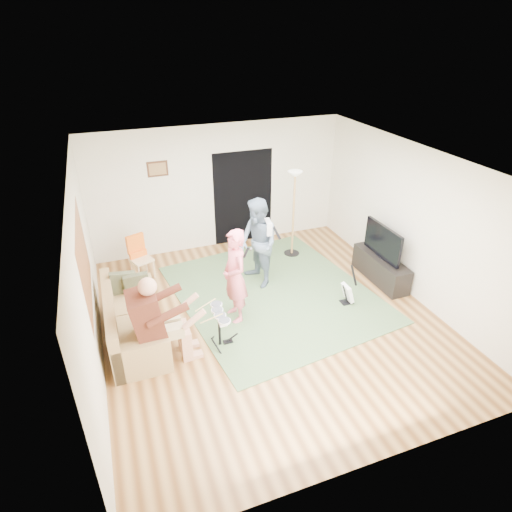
# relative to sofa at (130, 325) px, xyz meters

# --- Properties ---
(floor) EXTENTS (6.00, 6.00, 0.00)m
(floor) POSITION_rel_sofa_xyz_m (2.29, -0.26, -0.27)
(floor) COLOR brown
(floor) RESTS_ON ground
(walls) EXTENTS (5.50, 6.00, 2.70)m
(walls) POSITION_rel_sofa_xyz_m (2.29, -0.26, 1.08)
(walls) COLOR beige
(walls) RESTS_ON floor
(ceiling) EXTENTS (6.00, 6.00, 0.00)m
(ceiling) POSITION_rel_sofa_xyz_m (2.29, -0.26, 2.43)
(ceiling) COLOR white
(ceiling) RESTS_ON walls
(window_blinds) EXTENTS (0.00, 2.05, 2.05)m
(window_blinds) POSITION_rel_sofa_xyz_m (-0.45, -0.06, 1.28)
(window_blinds) COLOR brown
(window_blinds) RESTS_ON walls
(doorway) EXTENTS (2.10, 0.00, 2.10)m
(doorway) POSITION_rel_sofa_xyz_m (2.84, 2.73, 0.78)
(doorway) COLOR black
(doorway) RESTS_ON walls
(picture_frame) EXTENTS (0.42, 0.03, 0.32)m
(picture_frame) POSITION_rel_sofa_xyz_m (1.04, 2.73, 1.63)
(picture_frame) COLOR #3F2314
(picture_frame) RESTS_ON walls
(area_rug) EXTENTS (3.78, 4.19, 0.02)m
(area_rug) POSITION_rel_sofa_xyz_m (2.64, 0.40, -0.26)
(area_rug) COLOR #48673E
(area_rug) RESTS_ON floor
(sofa) EXTENTS (0.83, 2.00, 0.81)m
(sofa) POSITION_rel_sofa_xyz_m (0.00, 0.00, 0.00)
(sofa) COLOR #A68553
(sofa) RESTS_ON floor
(drummer) EXTENTS (0.94, 0.52, 1.44)m
(drummer) POSITION_rel_sofa_xyz_m (0.43, -0.65, 0.29)
(drummer) COLOR #562518
(drummer) RESTS_ON sofa
(drum_kit) EXTENTS (0.35, 0.63, 0.65)m
(drum_kit) POSITION_rel_sofa_xyz_m (1.29, -0.65, 0.01)
(drum_kit) COLOR black
(drum_kit) RESTS_ON floor
(singer) EXTENTS (0.45, 0.63, 1.65)m
(singer) POSITION_rel_sofa_xyz_m (1.75, -0.05, 0.56)
(singer) COLOR #E86478
(singer) RESTS_ON floor
(microphone) EXTENTS (0.06, 0.06, 0.24)m
(microphone) POSITION_rel_sofa_xyz_m (1.95, -0.05, 0.96)
(microphone) COLOR black
(microphone) RESTS_ON singer
(guitarist) EXTENTS (0.79, 0.94, 1.73)m
(guitarist) POSITION_rel_sofa_xyz_m (2.49, 0.85, 0.59)
(guitarist) COLOR slate
(guitarist) RESTS_ON floor
(guitar_held) EXTENTS (0.22, 0.61, 0.26)m
(guitar_held) POSITION_rel_sofa_xyz_m (2.69, 0.85, 0.90)
(guitar_held) COLOR silver
(guitar_held) RESTS_ON guitarist
(guitar_spare) EXTENTS (0.28, 0.25, 0.79)m
(guitar_spare) POSITION_rel_sofa_xyz_m (3.77, -0.34, -0.04)
(guitar_spare) COLOR black
(guitar_spare) RESTS_ON floor
(torchiere_lamp) EXTENTS (0.34, 0.34, 1.87)m
(torchiere_lamp) POSITION_rel_sofa_xyz_m (3.60, 1.71, 1.02)
(torchiere_lamp) COLOR black
(torchiere_lamp) RESTS_ON floor
(dining_chair) EXTENTS (0.48, 0.51, 0.88)m
(dining_chair) POSITION_rel_sofa_xyz_m (0.43, 1.88, 0.04)
(dining_chair) COLOR beige
(dining_chair) RESTS_ON floor
(tv_cabinet) EXTENTS (0.40, 1.40, 0.50)m
(tv_cabinet) POSITION_rel_sofa_xyz_m (4.79, 0.15, -0.02)
(tv_cabinet) COLOR black
(tv_cabinet) RESTS_ON floor
(television) EXTENTS (0.06, 1.06, 0.62)m
(television) POSITION_rel_sofa_xyz_m (4.74, 0.15, 0.58)
(television) COLOR black
(television) RESTS_ON tv_cabinet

